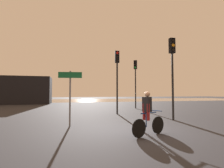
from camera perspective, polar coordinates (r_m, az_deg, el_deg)
ground_plane at (r=7.62m, az=5.87°, el=-14.77°), size 120.00×120.00×0.00m
water_strip at (r=37.71m, az=-10.46°, el=-5.26°), size 80.00×16.00×0.01m
traffic_light_far_right at (r=18.04m, az=7.66°, el=2.88°), size 0.40×0.42×4.91m
traffic_light_center at (r=13.21m, az=1.69°, el=4.53°), size 0.35×0.37×4.75m
traffic_light_near_right at (r=11.01m, az=19.11°, el=6.48°), size 0.33×0.34×4.83m
direction_sign_post at (r=8.45m, az=-13.53°, el=-1.96°), size 1.09×0.21×2.60m
cyclist at (r=6.61m, az=11.58°, el=-9.35°), size 1.58×0.77×1.62m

